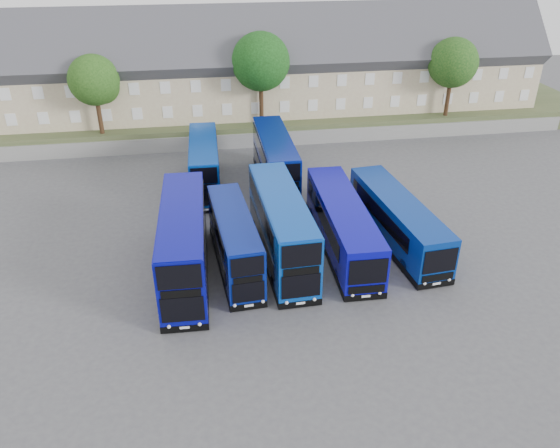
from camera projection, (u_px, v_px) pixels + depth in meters
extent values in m
plane|color=#48484D|center=(283.00, 279.00, 35.37)|extent=(120.00, 120.00, 0.00)
cube|color=slate|center=(244.00, 141.00, 55.74)|extent=(70.00, 0.40, 1.50)
cube|color=#40502D|center=(236.00, 109.00, 64.25)|extent=(80.00, 20.00, 2.00)
cube|color=tan|center=(3.00, 94.00, 55.52)|extent=(6.00, 8.00, 6.00)
cube|color=brown|center=(1.00, 23.00, 52.41)|extent=(0.60, 0.90, 1.40)
cube|color=tan|center=(64.00, 91.00, 56.35)|extent=(6.00, 8.00, 6.00)
cube|color=#3D3D43|center=(58.00, 62.00, 54.90)|extent=(6.00, 10.40, 10.40)
cube|color=brown|center=(66.00, 21.00, 53.25)|extent=(0.60, 0.90, 1.40)
cube|color=tan|center=(123.00, 89.00, 57.19)|extent=(6.00, 8.00, 6.00)
cube|color=#3D3D43|center=(119.00, 60.00, 55.73)|extent=(6.00, 10.40, 10.40)
cube|color=brown|center=(129.00, 20.00, 54.08)|extent=(0.60, 0.90, 1.40)
cube|color=tan|center=(181.00, 86.00, 58.02)|extent=(6.00, 8.00, 6.00)
cube|color=#3D3D43|center=(179.00, 58.00, 56.57)|extent=(6.00, 10.40, 10.40)
cube|color=brown|center=(190.00, 18.00, 54.92)|extent=(0.60, 0.90, 1.40)
cube|color=tan|center=(237.00, 84.00, 58.86)|extent=(6.00, 8.00, 6.00)
cube|color=#3D3D43|center=(236.00, 56.00, 57.41)|extent=(6.00, 10.40, 10.40)
cube|color=brown|center=(250.00, 17.00, 55.75)|extent=(0.60, 0.90, 1.40)
cube|color=tan|center=(292.00, 82.00, 59.69)|extent=(6.00, 8.00, 6.00)
cube|color=#3D3D43|center=(292.00, 54.00, 58.24)|extent=(6.00, 10.40, 10.40)
cube|color=brown|center=(307.00, 15.00, 56.59)|extent=(0.60, 0.90, 1.40)
cube|color=tan|center=(345.00, 80.00, 60.53)|extent=(6.00, 8.00, 6.00)
cube|color=#3D3D43|center=(347.00, 52.00, 59.08)|extent=(6.00, 10.40, 10.40)
cube|color=brown|center=(363.00, 14.00, 57.42)|extent=(0.60, 0.90, 1.40)
cube|color=tan|center=(397.00, 78.00, 61.37)|extent=(6.00, 8.00, 6.00)
cube|color=#3D3D43|center=(400.00, 50.00, 59.91)|extent=(6.00, 10.40, 10.40)
cube|color=brown|center=(417.00, 13.00, 58.26)|extent=(0.60, 0.90, 1.40)
cube|color=tan|center=(447.00, 75.00, 62.20)|extent=(6.00, 8.00, 6.00)
cube|color=#3D3D43|center=(451.00, 48.00, 60.75)|extent=(6.00, 10.40, 10.40)
cube|color=brown|center=(470.00, 11.00, 59.10)|extent=(0.60, 0.90, 1.40)
cube|color=tan|center=(496.00, 73.00, 63.04)|extent=(6.00, 8.00, 6.00)
cube|color=#3D3D43|center=(501.00, 47.00, 61.58)|extent=(6.00, 10.40, 10.40)
cube|color=brown|center=(521.00, 10.00, 59.93)|extent=(0.60, 0.90, 1.40)
cube|color=#07098A|center=(184.00, 241.00, 34.66)|extent=(3.04, 11.89, 4.37)
cube|color=black|center=(187.00, 270.00, 35.75)|extent=(3.09, 11.93, 0.45)
cube|color=black|center=(183.00, 310.00, 29.94)|extent=(2.38, 0.13, 1.61)
cube|color=black|center=(179.00, 277.00, 28.90)|extent=(2.38, 0.13, 1.50)
cylinder|color=black|center=(165.00, 304.00, 32.30)|extent=(0.33, 1.01, 1.00)
cube|color=navy|center=(234.00, 240.00, 35.65)|extent=(2.94, 9.90, 3.56)
cube|color=black|center=(236.00, 263.00, 36.54)|extent=(2.98, 9.94, 0.45)
cube|color=black|center=(248.00, 292.00, 31.84)|extent=(1.92, 0.20, 1.33)
cube|color=black|center=(248.00, 267.00, 30.98)|extent=(1.92, 0.20, 1.24)
cylinder|color=black|center=(227.00, 285.00, 33.96)|extent=(0.37, 1.02, 1.00)
cube|color=#083DA3|center=(282.00, 226.00, 36.51)|extent=(3.04, 11.69, 4.29)
cube|color=black|center=(282.00, 254.00, 37.57)|extent=(3.08, 11.73, 0.45)
cube|color=black|center=(301.00, 286.00, 31.92)|extent=(2.34, 0.14, 1.58)
cube|color=black|center=(302.00, 256.00, 30.89)|extent=(2.34, 0.14, 1.48)
cylinder|color=black|center=(274.00, 283.00, 34.18)|extent=(0.33, 1.01, 1.00)
cube|color=#083CA3|center=(204.00, 163.00, 46.71)|extent=(2.63, 10.36, 3.77)
cube|color=black|center=(206.00, 184.00, 47.65)|extent=(2.67, 10.40, 0.45)
cube|color=black|center=(206.00, 198.00, 42.60)|extent=(2.04, 0.12, 1.40)
cube|color=black|center=(204.00, 176.00, 41.69)|extent=(2.04, 0.12, 1.31)
cylinder|color=black|center=(194.00, 197.00, 44.88)|extent=(0.33, 1.01, 1.00)
cube|color=navy|center=(275.00, 160.00, 46.86)|extent=(2.64, 11.27, 4.15)
cube|color=black|center=(275.00, 182.00, 47.89)|extent=(2.68, 11.31, 0.45)
cube|color=black|center=(286.00, 197.00, 42.38)|extent=(2.26, 0.08, 1.53)
cube|color=black|center=(286.00, 173.00, 41.39)|extent=(2.26, 0.08, 1.43)
cylinder|color=black|center=(268.00, 198.00, 44.68)|extent=(0.31, 1.00, 1.00)
cube|color=#0908A3|center=(342.00, 224.00, 37.93)|extent=(2.94, 12.83, 3.16)
cube|color=black|center=(341.00, 244.00, 38.73)|extent=(2.99, 12.87, 0.45)
cube|color=black|center=(368.00, 272.00, 32.25)|extent=(2.36, 0.11, 1.70)
cylinder|color=black|center=(339.00, 276.00, 34.86)|extent=(0.32, 1.01, 1.00)
cube|color=navy|center=(397.00, 219.00, 38.76)|extent=(3.62, 12.37, 3.00)
cube|color=black|center=(395.00, 237.00, 39.51)|extent=(3.67, 12.41, 0.45)
cube|color=black|center=(440.00, 261.00, 33.46)|extent=(2.24, 0.26, 1.63)
cylinder|color=black|center=(405.00, 266.00, 35.87)|extent=(0.39, 1.02, 1.00)
cylinder|color=#382314|center=(99.00, 115.00, 53.14)|extent=(0.44, 0.44, 3.75)
sphere|color=#193F11|center=(94.00, 80.00, 51.50)|extent=(4.80, 4.80, 4.80)
sphere|color=#193F11|center=(102.00, 87.00, 52.29)|extent=(3.30, 3.30, 3.30)
cylinder|color=#382314|center=(261.00, 102.00, 55.61)|extent=(0.44, 0.44, 4.50)
sphere|color=black|center=(261.00, 62.00, 53.65)|extent=(5.76, 5.76, 5.76)
sphere|color=black|center=(266.00, 70.00, 54.52)|extent=(3.96, 3.96, 3.96)
cylinder|color=#382314|center=(448.00, 97.00, 58.09)|extent=(0.44, 0.44, 4.00)
sphere|color=#0E3610|center=(453.00, 63.00, 56.34)|extent=(5.12, 5.12, 5.12)
sphere|color=#0E3610|center=(456.00, 69.00, 57.16)|extent=(3.52, 3.52, 3.52)
cylinder|color=#382314|center=(471.00, 77.00, 64.91)|extent=(0.44, 0.44, 4.25)
sphere|color=#113A0F|center=(476.00, 44.00, 63.06)|extent=(5.44, 5.44, 5.44)
sphere|color=#113A0F|center=(478.00, 51.00, 63.90)|extent=(3.74, 3.74, 3.74)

